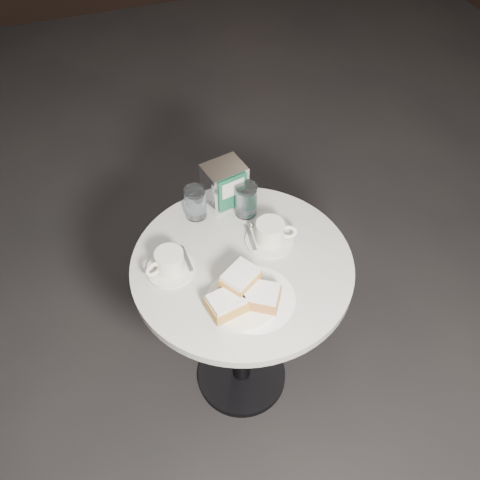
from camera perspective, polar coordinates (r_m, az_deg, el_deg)
name	(u,v)px	position (r m, az deg, el deg)	size (l,w,h in m)	color
ground	(242,376)	(2.30, 0.17, -14.33)	(7.00, 7.00, 0.00)	black
cafe_table	(242,300)	(1.83, 0.21, -6.38)	(0.70, 0.70, 0.74)	black
sugar_spill	(254,298)	(1.59, 1.48, -6.25)	(0.25, 0.25, 0.00)	white
beignet_plate	(242,295)	(1.55, 0.26, -5.92)	(0.23, 0.23, 0.10)	white
coffee_cup_left	(169,263)	(1.64, -7.53, -2.47)	(0.19, 0.19, 0.08)	white
coffee_cup_right	(270,234)	(1.71, 3.26, 0.65)	(0.20, 0.20, 0.08)	silver
water_glass_left	(196,203)	(1.78, -4.77, 3.94)	(0.08, 0.08, 0.11)	white
water_glass_right	(246,200)	(1.78, 0.65, 4.27)	(0.08, 0.08, 0.12)	silver
napkin_dispenser	(225,185)	(1.81, -1.65, 5.93)	(0.15, 0.13, 0.15)	silver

